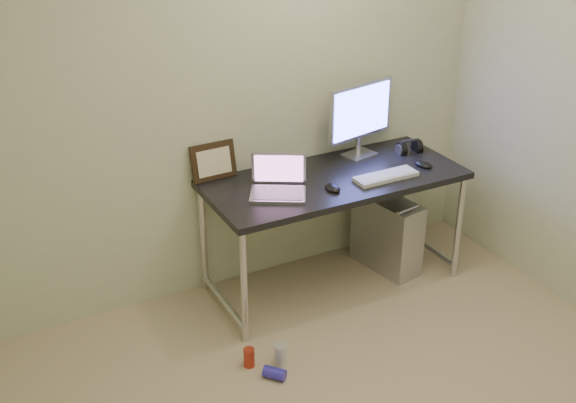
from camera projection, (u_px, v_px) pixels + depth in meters
The scene contains 16 objects.
wall_back at pixel (221, 95), 4.16m from camera, with size 3.50×0.02×2.50m, color beige.
desk at pixel (334, 188), 4.38m from camera, with size 1.58×0.69×0.75m.
tower_computer at pixel (387, 233), 4.74m from camera, with size 0.29×0.51×0.53m.
cable_a at pixel (357, 197), 4.89m from camera, with size 0.01×0.01×0.70m, color black.
cable_b at pixel (370, 198), 4.92m from camera, with size 0.01×0.01×0.72m, color black.
can_red at pixel (249, 357), 3.90m from camera, with size 0.06×0.06×0.11m, color #AB2C1A.
can_white at pixel (281, 355), 3.90m from camera, with size 0.07×0.07×0.13m, color silver.
can_blue at pixel (275, 373), 3.82m from camera, with size 0.07×0.07×0.12m, color #332BC5.
laptop at pixel (278, 184), 4.12m from camera, with size 0.40×0.38×0.22m.
monitor at pixel (361, 114), 4.51m from camera, with size 0.51×0.19×0.48m.
keyboard at pixel (386, 176), 4.31m from camera, with size 0.40×0.13×0.02m, color silver.
mouse_right at pixel (423, 163), 4.47m from camera, with size 0.08×0.12×0.04m, color black.
mouse_left at pixel (333, 187), 4.17m from camera, with size 0.08×0.12×0.04m, color black.
headphones at pixel (409, 148), 4.67m from camera, with size 0.17×0.10×0.11m.
picture_frame at pixel (213, 161), 4.27m from camera, with size 0.28×0.03×0.22m, color black.
webcam at pixel (255, 161), 4.32m from camera, with size 0.04×0.04×0.12m.
Camera 1 is at (-1.51, -1.97, 2.54)m, focal length 45.00 mm.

